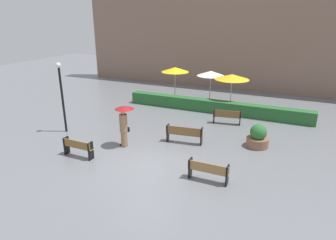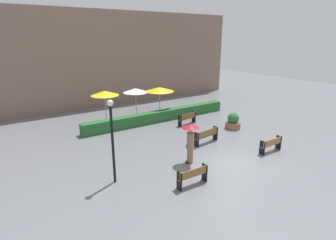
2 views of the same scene
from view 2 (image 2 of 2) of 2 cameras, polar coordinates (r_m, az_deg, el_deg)
name	(u,v)px [view 2 (image 2 of 2)]	position (r m, az deg, el deg)	size (l,w,h in m)	color
ground_plane	(231,163)	(14.94, 13.10, -8.74)	(60.00, 60.00, 0.00)	slate
bench_near_right	(271,144)	(16.77, 20.81, -4.71)	(1.62, 0.34, 0.82)	#9E7242
bench_near_left	(193,175)	(12.37, 5.22, -11.44)	(1.55, 0.36, 0.84)	olive
bench_back_row	(187,118)	(20.56, 4.07, 0.45)	(1.68, 0.60, 0.87)	brown
bench_mid_center	(207,135)	(17.08, 8.13, -3.14)	(1.91, 0.58, 0.90)	brown
pedestrian_with_umbrella	(190,139)	(14.13, 4.68, -3.96)	(0.94, 0.94, 2.09)	#8C6B4C
planter_pot	(233,122)	(20.17, 13.46, -0.37)	(1.09, 1.09, 1.18)	brown
lamp_post	(112,133)	(12.10, -11.64, -2.72)	(0.28, 0.28, 3.86)	black
patio_umbrella_yellow	(105,93)	(20.92, -13.10, 5.49)	(2.08, 2.08, 2.52)	silver
patio_umbrella_white	(136,90)	(22.24, -6.80, 6.17)	(2.01, 2.01, 2.40)	silver
patio_umbrella_yellow_far	(160,89)	(22.32, -1.76, 6.45)	(2.32, 2.32, 2.44)	silver
hedge_strip	(160,116)	(21.38, -1.75, 0.85)	(12.38, 0.70, 0.82)	#28602D
building_facade	(109,59)	(27.01, -12.22, 12.42)	(28.00, 1.20, 8.70)	#846656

